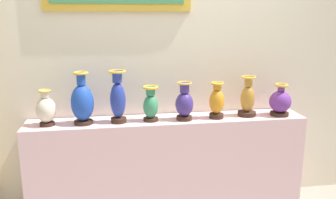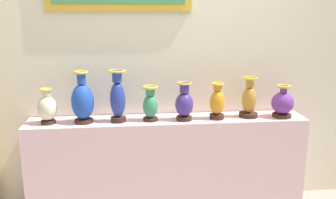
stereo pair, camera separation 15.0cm
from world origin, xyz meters
name	(u,v)px [view 2 (the right image)]	position (x,y,z in m)	size (l,w,h in m)	color
display_shelf	(168,165)	(0.00, 0.00, 0.42)	(2.36, 0.34, 0.84)	beige
back_wall	(164,40)	(-0.01, 0.23, 1.49)	(3.88, 0.14, 2.94)	beige
vase_ivory	(47,108)	(-0.98, -0.03, 0.97)	(0.16, 0.16, 0.29)	#382319
vase_sapphire	(83,101)	(-0.70, -0.03, 1.02)	(0.18, 0.18, 0.43)	#382319
vase_cobalt	(118,98)	(-0.42, -0.03, 1.04)	(0.14, 0.14, 0.43)	#382319
vase_jade	(150,104)	(-0.15, -0.03, 0.98)	(0.13, 0.13, 0.30)	#382319
vase_indigo	(184,104)	(0.13, -0.05, 0.99)	(0.15, 0.15, 0.32)	#382319
vase_amber	(217,102)	(0.41, -0.04, 0.99)	(0.13, 0.13, 0.31)	#382319
vase_ochre	(249,100)	(0.70, -0.01, 0.99)	(0.16, 0.16, 0.35)	#382319
vase_violet	(283,103)	(0.98, -0.05, 0.97)	(0.19, 0.19, 0.28)	#382319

